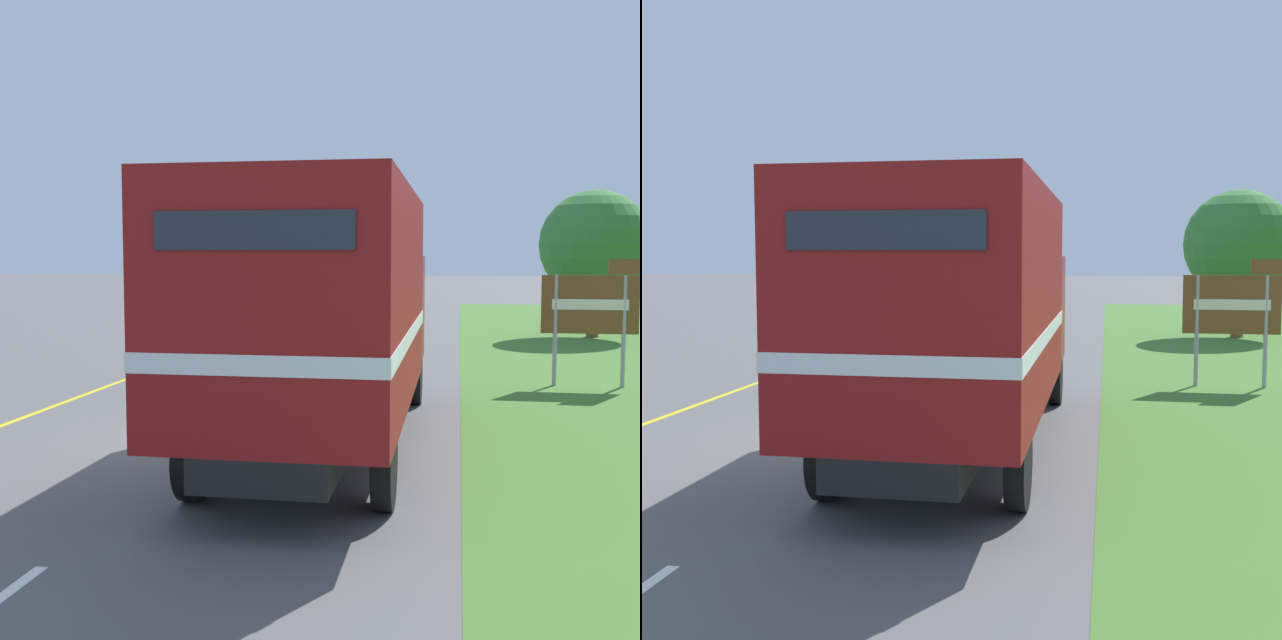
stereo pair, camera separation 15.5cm
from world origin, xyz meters
TOP-DOWN VIEW (x-y plane):
  - ground_plane at (0.00, 0.00)m, footprint 200.00×200.00m
  - edge_line_yellow at (-3.70, 9.44)m, footprint 0.12×51.59m
  - centre_dash_near at (0.00, 0.35)m, footprint 0.12×2.60m
  - centre_dash_mid_a at (0.00, 6.95)m, footprint 0.12×2.60m
  - centre_dash_mid_b at (0.00, 13.55)m, footprint 0.12×2.60m
  - centre_dash_far at (0.00, 20.15)m, footprint 0.12×2.60m
  - centre_dash_farthest at (0.00, 26.75)m, footprint 0.12×2.60m
  - horse_trailer_truck at (1.78, -0.30)m, footprint 2.54×8.54m
  - lead_car_white at (-1.79, 15.74)m, footprint 1.80×4.40m
  - highway_sign at (6.41, 6.20)m, footprint 1.99×0.09m
  - roadside_tree_mid at (8.15, 16.98)m, footprint 3.67×3.67m

SIDE VIEW (x-z plane):
  - ground_plane at x=0.00m, z-range 0.00..0.00m
  - edge_line_yellow at x=-3.70m, z-range 0.00..0.01m
  - centre_dash_near at x=0.00m, z-range 0.00..0.01m
  - centre_dash_mid_a at x=0.00m, z-range 0.00..0.01m
  - centre_dash_mid_b at x=0.00m, z-range 0.00..0.01m
  - centre_dash_far at x=0.00m, z-range 0.00..0.01m
  - centre_dash_farthest at x=0.00m, z-range 0.00..0.01m
  - lead_car_white at x=-1.79m, z-range 0.00..1.98m
  - highway_sign at x=6.41m, z-range 0.34..3.04m
  - horse_trailer_truck at x=1.78m, z-range 0.21..3.84m
  - roadside_tree_mid at x=8.15m, z-range 0.64..5.63m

